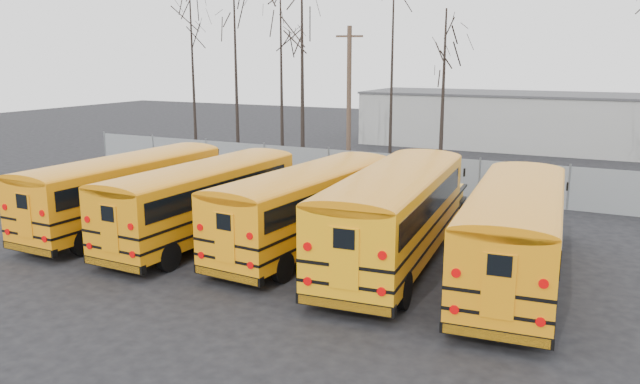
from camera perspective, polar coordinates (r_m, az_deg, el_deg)
The scene contains 15 objects.
ground at distance 21.40m, azimuth -3.44°, elevation -6.27°, with size 120.00×120.00×0.00m, color black.
fence at distance 31.81m, azimuth 7.31°, elevation 1.66°, with size 40.00×0.04×2.00m, color gray.
distant_building at distance 50.48m, azimuth 17.04°, elevation 6.27°, with size 22.00×8.00×4.00m, color #A0A09C.
bus_a at distance 26.02m, azimuth -17.06°, elevation 0.60°, with size 2.78×10.90×3.03m.
bus_b at distance 23.65m, azimuth -10.35°, elevation -0.22°, with size 2.83×10.83×3.01m.
bus_c at distance 22.23m, azimuth -0.93°, elevation -0.81°, with size 3.27×10.92×3.02m.
bus_d at distance 20.76m, azimuth 7.02°, elevation -1.38°, with size 3.66×11.93×3.29m.
bus_e at distance 19.62m, azimuth 17.48°, elevation -2.95°, with size 3.52×11.38×3.14m.
utility_pole_left at distance 35.52m, azimuth 2.66°, elevation 8.30°, with size 1.46×0.60×8.47m.
tree_0 at distance 44.71m, azimuth -11.55°, elevation 10.94°, with size 0.26×0.26×11.90m, color black.
tree_1 at distance 41.14m, azimuth -7.71°, elevation 11.28°, with size 0.26×0.26×12.33m, color black.
tree_2 at distance 38.25m, azimuth -3.54°, elevation 9.87°, with size 0.26×0.26×10.43m, color black.
tree_3 at distance 36.67m, azimuth -1.63°, elevation 11.10°, with size 0.26×0.26×12.11m, color black.
tree_4 at distance 37.37m, azimuth 6.60°, elevation 11.32°, with size 0.26×0.26×12.46m, color black.
tree_5 at distance 33.42m, azimuth 11.16°, elevation 8.27°, with size 0.26×0.26×9.20m, color black.
Camera 1 is at (10.13, -17.59, 6.79)m, focal length 35.00 mm.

